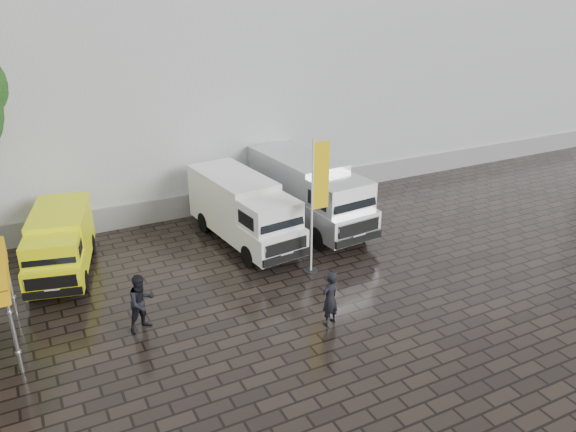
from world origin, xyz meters
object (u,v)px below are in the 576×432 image
van_yellow (60,246)px  person_front (330,298)px  person_tent (142,302)px  flagpole (317,199)px  van_white (244,212)px  wheelie_bin (335,185)px  van_silver (309,194)px

van_yellow → person_front: bearing=-32.4°
person_front → person_tent: size_ratio=0.97×
flagpole → person_tent: flagpole is taller
van_yellow → person_front: van_yellow is taller
flagpole → van_white: bearing=112.4°
wheelie_bin → person_tent: (-10.95, -7.18, 0.38)m
van_white → person_front: size_ratio=3.45×
van_yellow → van_silver: van_silver is taller
wheelie_bin → person_tent: person_tent is taller
van_yellow → wheelie_bin: 12.92m
person_tent → person_front: bearing=-42.8°
van_white → person_tent: 6.52m
van_silver → person_tent: 9.25m
van_silver → van_white: bearing=-179.2°
van_white → van_silver: size_ratio=0.91×
van_yellow → person_tent: 4.97m
van_silver → van_yellow: bearing=173.8°
flagpole → person_front: (-1.29, -3.15, -1.87)m
flagpole → person_front: flagpole is taller
van_yellow → wheelie_bin: size_ratio=4.61×
van_silver → flagpole: size_ratio=1.33×
van_yellow → flagpole: (8.05, -3.76, 1.65)m
van_yellow → wheelie_bin: (12.66, 2.52, -0.57)m
van_white → wheelie_bin: van_white is taller
van_yellow → flagpole: size_ratio=0.96×
wheelie_bin → person_front: 11.13m
van_yellow → person_front: 9.67m
van_yellow → person_front: (6.76, -6.91, -0.22)m
van_white → wheelie_bin: bearing=20.1°
van_silver → wheelie_bin: size_ratio=6.41×
person_front → flagpole: bearing=-130.1°
person_tent → van_silver: bearing=10.4°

